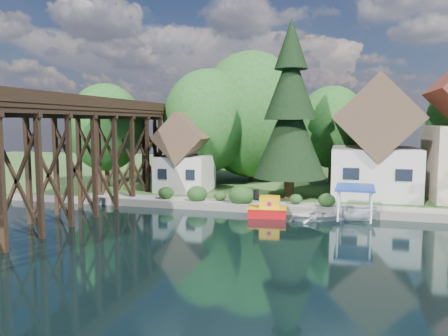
# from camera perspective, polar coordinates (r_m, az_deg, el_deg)

# --- Properties ---
(ground) EXTENTS (140.00, 140.00, 0.00)m
(ground) POSITION_cam_1_polar(r_m,az_deg,el_deg) (27.75, 6.41, -9.38)
(ground) COLOR black
(ground) RESTS_ON ground
(bank) EXTENTS (140.00, 52.00, 0.50)m
(bank) POSITION_cam_1_polar(r_m,az_deg,el_deg) (61.02, 11.06, -0.78)
(bank) COLOR #325221
(bank) RESTS_ON ground
(seawall) EXTENTS (60.00, 0.40, 0.62)m
(seawall) POSITION_cam_1_polar(r_m,az_deg,el_deg) (35.20, 14.82, -5.72)
(seawall) COLOR slate
(seawall) RESTS_ON ground
(promenade) EXTENTS (50.00, 2.60, 0.06)m
(promenade) POSITION_cam_1_polar(r_m,az_deg,el_deg) (36.49, 17.98, -5.05)
(promenade) COLOR gray
(promenade) RESTS_ON bank
(trestle_bridge) EXTENTS (4.12, 44.18, 9.30)m
(trestle_bridge) POSITION_cam_1_polar(r_m,az_deg,el_deg) (37.40, -17.29, 2.68)
(trestle_bridge) COLOR black
(trestle_bridge) RESTS_ON ground
(house_left) EXTENTS (7.64, 8.64, 11.02)m
(house_left) POSITION_cam_1_polar(r_m,az_deg,el_deg) (42.66, 19.03, 2.71)
(house_left) COLOR beige
(house_left) RESTS_ON bank
(shed) EXTENTS (5.09, 5.40, 7.85)m
(shed) POSITION_cam_1_polar(r_m,az_deg,el_deg) (43.72, -5.11, 1.37)
(shed) COLOR beige
(shed) RESTS_ON bank
(bg_trees) EXTENTS (49.90, 13.30, 10.57)m
(bg_trees) POSITION_cam_1_polar(r_m,az_deg,el_deg) (47.82, 11.43, 5.82)
(bg_trees) COLOR #382314
(bg_trees) RESTS_ON bank
(shrubs) EXTENTS (15.76, 2.47, 1.70)m
(shrubs) POSITION_cam_1_polar(r_m,az_deg,el_deg) (37.22, 1.49, -3.45)
(shrubs) COLOR #183A15
(shrubs) RESTS_ON bank
(conifer) EXTENTS (6.43, 6.43, 15.82)m
(conifer) POSITION_cam_1_polar(r_m,az_deg,el_deg) (39.13, 8.65, 7.07)
(conifer) COLOR #382314
(conifer) RESTS_ON bank
(tugboat) EXTENTS (3.15, 1.94, 2.17)m
(tugboat) POSITION_cam_1_polar(r_m,az_deg,el_deg) (34.13, 5.72, -5.34)
(tugboat) COLOR #B50C0F
(tugboat) RESTS_ON ground
(boat_white_a) EXTENTS (4.40, 3.64, 0.79)m
(boat_white_a) POSITION_cam_1_polar(r_m,az_deg,el_deg) (33.79, 12.08, -6.00)
(boat_white_a) COLOR silver
(boat_white_a) RESTS_ON ground
(boat_canopy) EXTENTS (3.28, 4.11, 2.58)m
(boat_canopy) POSITION_cam_1_polar(r_m,az_deg,el_deg) (34.11, 16.68, -4.78)
(boat_canopy) COLOR silver
(boat_canopy) RESTS_ON ground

